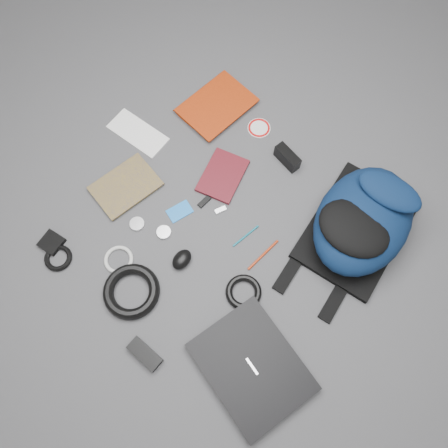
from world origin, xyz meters
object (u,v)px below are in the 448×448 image
Objects in this scene: backpack at (363,220)px; textbook_red at (199,90)px; dvd_case at (223,176)px; compact_camera at (287,158)px; comic_book at (113,171)px; pouch at (52,243)px; mouse at (182,259)px; laptop at (252,367)px; power_brick at (145,354)px.

backpack is 1.70× the size of textbook_red.
dvd_case is 1.82× the size of compact_camera.
backpack is 2.03× the size of comic_book.
dvd_case is (0.33, 0.25, -0.00)m from comic_book.
compact_camera reaches higher than textbook_red.
pouch is at bearing -72.95° from comic_book.
comic_book is at bearing 96.06° from pouch.
compact_camera is (0.47, -0.03, 0.02)m from textbook_red.
backpack is 0.64m from mouse.
textbook_red is 0.72m from mouse.
backpack is 0.84m from textbook_red.
laptop reaches higher than textbook_red.
power_brick is at bearing -116.02° from backpack.
power_brick is (0.55, -0.41, 0.01)m from comic_book.
pouch is at bearing -131.74° from dvd_case.
comic_book is 2.96× the size of mouse.
backpack is 0.85m from power_brick.
compact_camera is 0.92m from pouch.
compact_camera reaches higher than comic_book.
compact_camera is at bearing 39.39° from dvd_case.
power_brick is at bearing -72.83° from mouse.
backpack is 1.34× the size of laptop.
power_brick is 1.60× the size of pouch.
comic_book is 0.42m from dvd_case.
dvd_case is at bearing 103.24° from mouse.
laptop is at bearing -3.57° from comic_book.
textbook_red is at bearing 128.77° from dvd_case.
backpack is at bearing 35.79° from comic_book.
pouch is at bearing -82.21° from textbook_red.
textbook_red reaches higher than comic_book.
laptop is 1.81× the size of dvd_case.
laptop reaches higher than power_brick.
backpack reaches higher than mouse.
comic_book reaches higher than dvd_case.
compact_camera reaches higher than dvd_case.
power_brick is at bearing -7.22° from pouch.
pouch is (-0.81, -0.73, -0.09)m from backpack.
backpack reaches higher than pouch.
compact_camera is (0.48, 0.46, 0.02)m from comic_book.
backpack reaches higher than comic_book.
power_brick reaches higher than comic_book.
mouse is at bearing 31.61° from pouch.
textbook_red is 0.48m from comic_book.
textbook_red is 3.53× the size of mouse.
backpack reaches higher than compact_camera.
power_brick is (-0.29, -0.19, -0.00)m from laptop.
comic_book is at bearing 164.19° from mouse.
backpack is 6.50× the size of pouch.
textbook_red is at bearing 91.58° from pouch.
textbook_red is 1.04m from power_brick.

